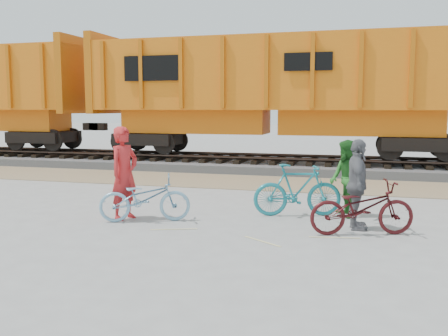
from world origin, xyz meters
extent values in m
plane|color=#9E9E99|center=(0.00, 0.00, 0.00)|extent=(120.00, 120.00, 0.00)
cube|color=#9A8560|center=(0.00, 5.50, 0.01)|extent=(120.00, 3.00, 0.02)
cube|color=slate|center=(0.00, 9.00, 0.15)|extent=(120.00, 4.00, 0.30)
cube|color=black|center=(-6.50, 9.00, 0.36)|extent=(0.22, 2.60, 0.12)
cube|color=black|center=(0.00, 9.00, 0.36)|extent=(0.22, 2.60, 0.12)
cylinder|color=#382821|center=(0.00, 8.28, 0.48)|extent=(120.00, 0.12, 0.12)
cylinder|color=#382821|center=(0.00, 9.72, 0.48)|extent=(120.00, 0.12, 0.12)
cube|color=#BD5C0B|center=(-8.96, 9.00, 3.64)|extent=(0.30, 3.06, 3.10)
cube|color=black|center=(-0.81, 9.00, 0.94)|extent=(11.20, 2.20, 0.80)
cube|color=orange|center=(-0.81, 9.00, 1.79)|extent=(11.76, 1.65, 0.90)
cube|color=orange|center=(-0.81, 9.00, 3.54)|extent=(14.00, 3.00, 2.60)
cube|color=#BD5C0B|center=(-7.66, 9.00, 3.64)|extent=(0.30, 3.06, 3.10)
cube|color=black|center=(-5.01, 7.42, 3.74)|extent=(2.20, 0.04, 0.90)
imported|color=#7FB2CF|center=(-1.82, -0.31, 0.48)|extent=(1.95, 1.30, 0.97)
imported|color=teal|center=(1.11, 1.04, 0.57)|extent=(1.96, 1.05, 1.13)
imported|color=#441113|center=(2.46, -0.24, 0.50)|extent=(2.02, 1.24, 1.00)
imported|color=red|center=(-2.32, -0.21, 0.97)|extent=(0.65, 0.81, 1.93)
imported|color=#256923|center=(2.11, 1.24, 0.82)|extent=(0.91, 0.99, 1.65)
imported|color=slate|center=(2.36, 0.16, 0.87)|extent=(0.54, 1.06, 1.73)
camera|label=1|loc=(2.44, -9.53, 2.31)|focal=40.00mm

